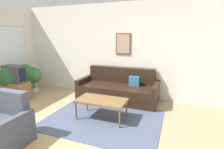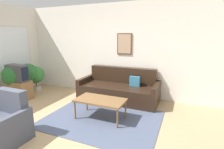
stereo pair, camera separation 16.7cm
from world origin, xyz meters
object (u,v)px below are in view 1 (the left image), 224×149
object	(u,v)px
coffee_table	(102,101)
potted_plant_tall	(11,78)
armchair	(1,129)
tv	(14,74)
couch	(118,89)

from	to	relation	value
coffee_table	potted_plant_tall	distance (m)	2.86
armchair	potted_plant_tall	world-z (taller)	potted_plant_tall
tv	armchair	size ratio (longest dim) A/B	0.70
potted_plant_tall	coffee_table	bearing A→B (deg)	-3.97
tv	coffee_table	bearing A→B (deg)	-3.77
couch	armchair	size ratio (longest dim) A/B	2.53
couch	tv	size ratio (longest dim) A/B	3.59
coffee_table	potted_plant_tall	world-z (taller)	potted_plant_tall
tv	armchair	world-z (taller)	tv
coffee_table	potted_plant_tall	size ratio (longest dim) A/B	1.08
couch	armchair	bearing A→B (deg)	-112.79
coffee_table	armchair	xyz separation A→B (m)	(-1.16, -1.44, -0.12)
couch	coffee_table	bearing A→B (deg)	-88.19
couch	tv	bearing A→B (deg)	-158.35
couch	coffee_table	size ratio (longest dim) A/B	2.06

